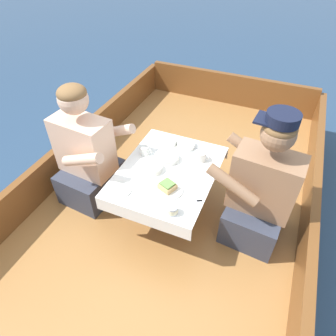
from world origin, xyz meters
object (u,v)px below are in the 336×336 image
object	(u,v)px
person_starboard	(260,192)
coffee_cup_port	(200,156)
coffee_cup_starboard	(145,150)
tin_can	(172,210)
person_port	(87,157)
sandwich	(167,186)

from	to	relation	value
person_starboard	coffee_cup_port	distance (m)	0.47
coffee_cup_port	coffee_cup_starboard	world-z (taller)	coffee_cup_port
coffee_cup_starboard	tin_can	distance (m)	0.59
person_port	person_starboard	size ratio (longest dim) A/B	0.98
coffee_cup_port	tin_can	xyz separation A→B (m)	(0.01, -0.53, -0.01)
person_port	sandwich	size ratio (longest dim) A/B	7.81
person_starboard	coffee_cup_starboard	world-z (taller)	person_starboard
person_starboard	tin_can	distance (m)	0.60
person_port	coffee_cup_port	world-z (taller)	person_port
person_port	coffee_cup_port	distance (m)	0.83
tin_can	coffee_cup_starboard	bearing A→B (deg)	132.18
coffee_cup_port	coffee_cup_starboard	distance (m)	0.40
tin_can	person_port	bearing A→B (deg)	161.08
coffee_cup_starboard	tin_can	size ratio (longest dim) A/B	1.36
person_port	tin_can	xyz separation A→B (m)	(0.79, -0.27, 0.06)
sandwich	tin_can	distance (m)	0.20
sandwich	coffee_cup_starboard	xyz separation A→B (m)	(-0.29, 0.27, -0.00)
person_port	person_starboard	distance (m)	1.24
person_port	person_starboard	world-z (taller)	person_starboard
person_port	coffee_cup_port	bearing A→B (deg)	23.37
person_starboard	coffee_cup_starboard	xyz separation A→B (m)	(-0.84, 0.04, 0.06)
person_port	coffee_cup_starboard	xyz separation A→B (m)	(0.39, 0.17, 0.06)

